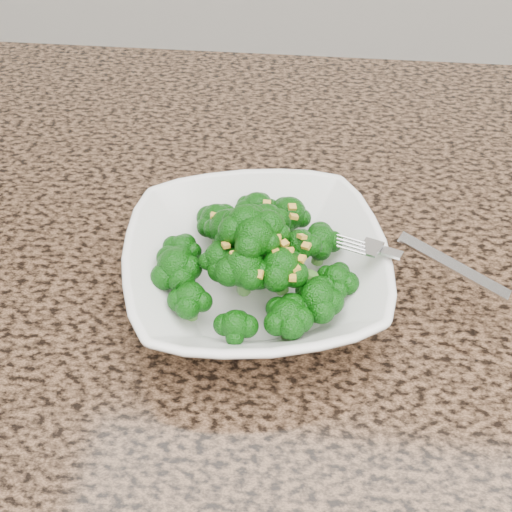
# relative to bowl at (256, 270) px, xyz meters

# --- Properties ---
(granite_counter) EXTENTS (1.64, 1.04, 0.03)m
(granite_counter) POSITION_rel_bowl_xyz_m (0.14, -0.01, -0.05)
(granite_counter) COLOR brown
(granite_counter) RESTS_ON cabinet
(bowl) EXTENTS (0.29, 0.29, 0.06)m
(bowl) POSITION_rel_bowl_xyz_m (0.00, 0.00, 0.00)
(bowl) COLOR white
(bowl) RESTS_ON granite_counter
(broccoli_pile) EXTENTS (0.22, 0.22, 0.06)m
(broccoli_pile) POSITION_rel_bowl_xyz_m (0.00, 0.00, 0.06)
(broccoli_pile) COLOR #0B4D08
(broccoli_pile) RESTS_ON bowl
(garlic_topping) EXTENTS (0.13, 0.13, 0.01)m
(garlic_topping) POSITION_rel_bowl_xyz_m (0.00, 0.00, 0.10)
(garlic_topping) COLOR gold
(garlic_topping) RESTS_ON broccoli_pile
(fork) EXTENTS (0.18, 0.10, 0.01)m
(fork) POSITION_rel_bowl_xyz_m (0.13, -0.00, 0.04)
(fork) COLOR silver
(fork) RESTS_ON bowl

